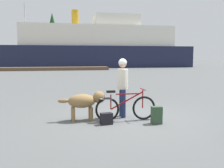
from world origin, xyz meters
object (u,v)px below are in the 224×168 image
at_px(backpack, 157,115).
at_px(sailboat_moored, 26,65).
at_px(handbag_pannier, 106,119).
at_px(person_cyclist, 123,82).
at_px(ferry_boat, 99,48).
at_px(bicycle, 125,108).
at_px(dog, 85,101).

height_order(backpack, sailboat_moored, sailboat_moored).
height_order(handbag_pannier, sailboat_moored, sailboat_moored).
relative_size(person_cyclist, handbag_pannier, 5.46).
bearing_deg(ferry_boat, bicycle, -97.57).
relative_size(bicycle, backpack, 3.71).
distance_m(backpack, sailboat_moored, 34.62).
bearing_deg(person_cyclist, bicycle, -94.03).
distance_m(person_cyclist, backpack, 1.45).
distance_m(bicycle, backpack, 0.90).
relative_size(handbag_pannier, ferry_boat, 0.01).
xyz_separation_m(backpack, sailboat_moored, (-7.08, 33.89, 0.29)).
bearing_deg(dog, ferry_boat, 80.59).
relative_size(bicycle, person_cyclist, 1.00).
xyz_separation_m(backpack, ferry_boat, (3.93, 35.64, 2.92)).
relative_size(person_cyclist, ferry_boat, 0.06).
bearing_deg(backpack, dog, 157.27).
distance_m(dog, backpack, 2.03).
height_order(bicycle, sailboat_moored, sailboat_moored).
relative_size(bicycle, handbag_pannier, 5.46).
height_order(ferry_boat, sailboat_moored, sailboat_moored).
bearing_deg(bicycle, ferry_boat, 82.43).
distance_m(dog, sailboat_moored, 33.52).
bearing_deg(person_cyclist, sailboat_moored, 100.95).
bearing_deg(sailboat_moored, handbag_pannier, -80.33).
bearing_deg(bicycle, dog, 165.92).
xyz_separation_m(bicycle, handbag_pannier, (-0.60, -0.30, -0.22)).
xyz_separation_m(handbag_pannier, ferry_boat, (5.27, 35.45, 3.00)).
bearing_deg(dog, backpack, -22.73).
bearing_deg(ferry_boat, handbag_pannier, -98.45).
relative_size(person_cyclist, sailboat_moored, 0.19).
bearing_deg(backpack, bicycle, 146.16).
height_order(backpack, ferry_boat, ferry_boat).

